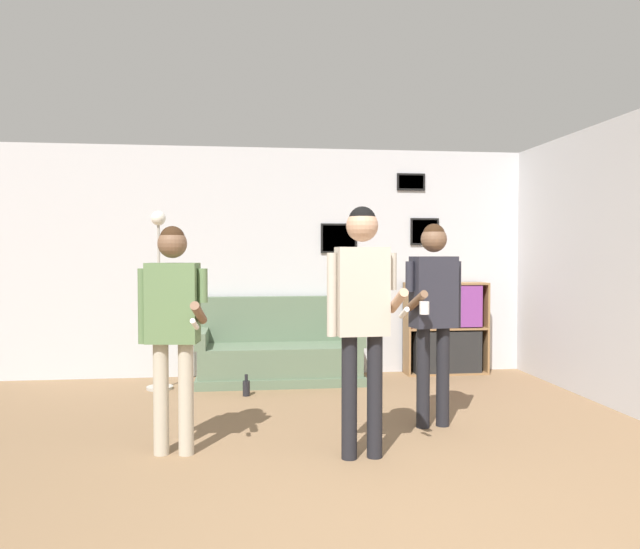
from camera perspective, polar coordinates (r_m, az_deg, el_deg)
wall_back at (r=7.50m, az=0.03°, el=1.21°), size 7.38×0.08×2.70m
wall_right at (r=6.16m, az=26.88°, el=0.82°), size 0.06×7.01×2.70m
couch at (r=7.14m, az=-3.73°, el=-7.30°), size 1.84×0.80×0.94m
bookshelf at (r=7.67m, az=11.43°, el=-4.85°), size 0.99×0.30×1.10m
floor_lamp at (r=6.83m, az=-14.51°, el=-1.25°), size 0.28×0.28×1.90m
person_player_foreground_left at (r=4.58m, az=-13.31°, el=-3.64°), size 0.50×0.49×1.64m
person_player_foreground_center at (r=4.38m, az=3.86°, el=-2.55°), size 0.51×0.46×1.78m
person_watcher_holding_cup at (r=5.25m, az=10.34°, el=-2.50°), size 0.49×0.47×1.69m
bottle_on_floor at (r=6.47m, az=-6.76°, el=-10.22°), size 0.07×0.07×0.22m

